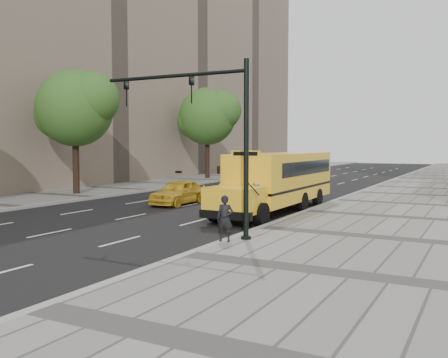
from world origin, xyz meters
The scene contains 13 objects.
ground centered at (0.00, 0.00, 0.00)m, with size 140.00×140.00×0.00m, color black.
sidewalk_museum centered at (12.00, 0.00, 0.07)m, with size 12.00×140.00×0.15m, color gray.
sidewalk_far centered at (-11.00, 0.00, 0.07)m, with size 6.00×140.00×0.15m, color gray.
curb_museum centered at (6.00, 0.00, 0.07)m, with size 0.30×140.00×0.15m, color gray.
curb_far centered at (-8.00, 0.00, 0.07)m, with size 0.30×140.00×0.15m, color gray.
building_far centered at (-19.00, 10.00, 16.00)m, with size 10.00×80.00×32.00m, color #826F5F.
tree_b centered at (-10.40, 1.07, 5.92)m, with size 5.76×5.12×8.43m.
tree_c centered at (-10.39, 18.76, 6.24)m, with size 6.28×5.58×8.98m.
school_bus centered at (4.50, 0.32, 1.76)m, with size 2.96×11.56×3.19m.
taxi_near centered at (-1.68, 0.16, 0.73)m, with size 1.72×4.26×1.45m, color gold.
taxi_far centered at (-0.50, 4.83, 0.66)m, with size 1.40×4.01×1.32m, color gold.
pedestrian centered at (6.15, -8.91, 0.94)m, with size 0.58×0.38×1.58m, color black.
traffic_signal centered at (5.19, -8.18, 4.09)m, with size 6.18×0.36×6.40m.
Camera 1 is at (14.06, -23.80, 3.47)m, focal length 40.00 mm.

